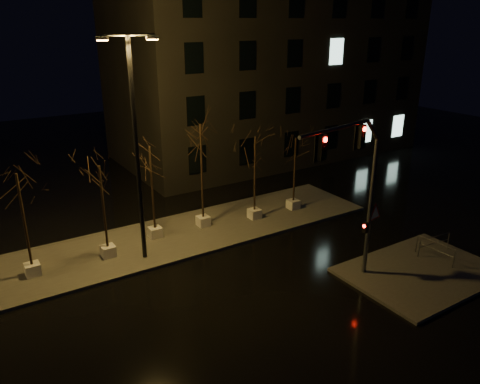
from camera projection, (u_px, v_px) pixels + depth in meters
ground at (244, 286)px, 20.66m from camera, size 90.00×90.00×0.00m
median at (184, 235)px, 25.39m from camera, size 22.00×5.00×0.15m
sidewalk_corner at (421, 272)px, 21.64m from camera, size 7.00×5.00×0.15m
building at (268, 65)px, 39.37m from camera, size 25.00×12.00×15.00m
tree_0 at (20, 197)px, 19.95m from camera, size 1.80×1.80×4.96m
tree_1 at (101, 187)px, 21.68m from camera, size 1.80×1.80×4.76m
tree_2 at (151, 167)px, 23.62m from camera, size 1.80×1.80×5.12m
tree_3 at (201, 148)px, 24.80m from camera, size 1.80×1.80×5.94m
tree_4 at (255, 155)px, 26.03m from camera, size 1.80×1.80×5.00m
tree_5 at (295, 154)px, 27.53m from camera, size 1.80×1.80×4.56m
traffic_signal_mast at (358, 180)px, 19.12m from camera, size 5.83×1.12×7.21m
streetlight_main at (136, 137)px, 20.81m from camera, size 2.59×0.74×10.35m
guard_rail_a at (434, 242)px, 23.10m from camera, size 2.06×0.24×0.89m
guard_rail_b at (435, 248)px, 22.38m from camera, size 0.19×2.00×0.95m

